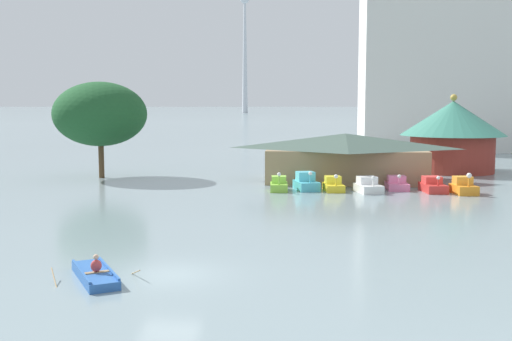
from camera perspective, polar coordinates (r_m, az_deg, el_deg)
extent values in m
plane|color=gray|center=(26.34, -7.99, -9.51)|extent=(2000.00, 2000.00, 0.00)
cube|color=#2D60AD|center=(26.26, -14.58, -9.30)|extent=(3.08, 3.98, 0.35)
cube|color=#2D60AD|center=(26.10, -15.80, -8.91)|extent=(2.04, 3.24, 0.10)
cube|color=#2D60AD|center=(26.30, -13.41, -8.73)|extent=(2.04, 3.24, 0.10)
cube|color=#997F5B|center=(25.92, -14.47, -9.05)|extent=(1.00, 0.74, 0.04)
ellipsoid|color=#BF3F3F|center=(25.86, -14.48, -8.47)|extent=(0.54, 0.50, 0.50)
sphere|color=tan|center=(25.77, -14.51, -7.70)|extent=(0.22, 0.22, 0.22)
cylinder|color=tan|center=(25.94, -17.98, -9.76)|extent=(1.06, 1.69, 0.74)
cylinder|color=tan|center=(26.51, -11.17, -9.22)|extent=(1.06, 1.69, 0.74)
cube|color=#8CCC3F|center=(50.19, 2.12, -1.54)|extent=(1.55, 2.49, 0.62)
cube|color=#A0E24F|center=(50.41, 2.12, -0.82)|extent=(1.25, 1.16, 0.56)
cylinder|color=#8CCC3F|center=(49.16, 2.13, -0.93)|extent=(0.14, 0.14, 0.70)
sphere|color=white|center=(49.10, 2.13, -0.35)|extent=(0.30, 0.30, 0.30)
cube|color=#4CB7CC|center=(50.83, 4.66, -1.40)|extent=(2.35, 3.03, 0.73)
cube|color=#5DCDE2|center=(51.05, 4.56, -0.53)|extent=(1.68, 1.56, 0.75)
cylinder|color=#4CB7CC|center=(49.73, 5.01, -0.80)|extent=(0.14, 0.14, 0.60)
sphere|color=white|center=(49.67, 5.02, -0.27)|extent=(0.32, 0.32, 0.32)
cube|color=yellow|center=(50.57, 7.14, -1.55)|extent=(1.82, 2.88, 0.57)
cube|color=yellow|center=(50.83, 7.08, -0.85)|extent=(1.39, 1.38, 0.59)
cylinder|color=yellow|center=(49.44, 7.36, -1.06)|extent=(0.14, 0.14, 0.57)
sphere|color=white|center=(49.39, 7.37, -0.54)|extent=(0.33, 0.33, 0.33)
cube|color=white|center=(50.16, 10.29, -1.63)|extent=(2.35, 3.05, 0.64)
cube|color=white|center=(50.39, 10.17, -0.87)|extent=(1.70, 1.56, 0.60)
cylinder|color=white|center=(49.08, 10.74, -1.14)|extent=(0.14, 0.14, 0.50)
sphere|color=white|center=(49.03, 10.75, -0.66)|extent=(0.31, 0.31, 0.31)
cube|color=pink|center=(52.24, 12.83, -1.41)|extent=(1.77, 2.71, 0.57)
cube|color=pink|center=(52.49, 12.78, -0.76)|extent=(1.47, 1.24, 0.56)
cylinder|color=pink|center=(51.13, 13.03, -0.98)|extent=(0.14, 0.14, 0.51)
sphere|color=white|center=(51.08, 13.04, -0.53)|extent=(0.30, 0.30, 0.30)
cube|color=red|center=(51.62, 15.98, -1.54)|extent=(1.96, 3.16, 0.65)
cube|color=#E8423C|center=(51.89, 15.87, -0.82)|extent=(1.51, 1.50, 0.56)
cylinder|color=red|center=(50.42, 16.41, -1.09)|extent=(0.14, 0.14, 0.48)
sphere|color=white|center=(50.38, 16.42, -0.66)|extent=(0.29, 0.29, 0.29)
cube|color=orange|center=(51.17, 18.56, -1.66)|extent=(1.92, 2.62, 0.71)
cube|color=gold|center=(51.36, 18.46, -0.87)|extent=(1.48, 1.27, 0.64)
cylinder|color=orange|center=(50.20, 18.99, -1.04)|extent=(0.14, 0.14, 0.66)
sphere|color=white|center=(50.14, 19.01, -0.44)|extent=(0.40, 0.40, 0.40)
cube|color=#9E7F5B|center=(57.03, 8.20, 0.53)|extent=(14.03, 7.82, 2.97)
pyramid|color=#42564C|center=(56.86, 8.23, 2.70)|extent=(15.15, 8.99, 1.37)
cylinder|color=#993328|center=(67.08, 17.56, 1.50)|extent=(8.45, 8.45, 3.76)
cone|color=#387F6B|center=(66.89, 17.67, 4.61)|extent=(10.66, 10.66, 3.52)
sphere|color=#B7993D|center=(66.87, 17.73, 6.41)|extent=(0.70, 0.70, 0.70)
cylinder|color=brown|center=(60.58, -14.03, 0.77)|extent=(0.52, 0.52, 3.02)
ellipsoid|color=#1E5128|center=(60.33, -14.14, 5.06)|extent=(8.76, 8.76, 6.05)
cube|color=silver|center=(101.14, 18.27, 8.94)|extent=(29.86, 17.26, 24.74)
cone|color=silver|center=(419.20, -1.04, 14.05)|extent=(3.72, 3.72, 127.56)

